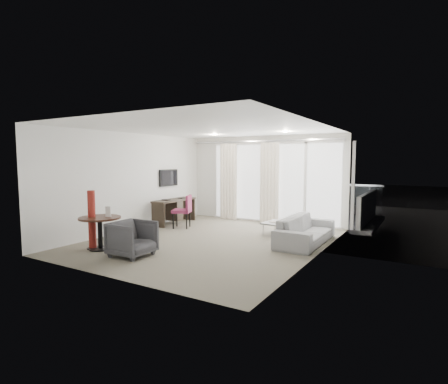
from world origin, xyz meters
The scene contains 28 objects.
floor centered at (0.00, 0.00, 0.00)m, with size 5.00×6.00×0.00m, color #6A6455.
ceiling centered at (0.00, 0.00, 2.60)m, with size 5.00×6.00×0.00m, color white.
wall_left centered at (-2.50, 0.00, 1.30)m, with size 0.00×6.00×2.60m, color silver.
wall_right centered at (2.50, 0.00, 1.30)m, with size 0.00×6.00×2.60m, color silver.
wall_front centered at (0.00, -3.00, 1.30)m, with size 5.00×0.00×2.60m, color silver.
window_panel centered at (0.30, 2.98, 1.20)m, with size 4.00×0.02×2.38m, color white, non-canonical shape.
window_frame centered at (0.30, 2.97, 1.20)m, with size 4.10×0.06×2.44m, color white, non-canonical shape.
curtain_left centered at (-1.15, 2.82, 1.20)m, with size 0.60×0.20×2.38m, color white, non-canonical shape.
curtain_right centered at (0.25, 2.82, 1.20)m, with size 0.60×0.20×2.38m, color white, non-canonical shape.
curtain_track centered at (0.00, 2.82, 2.45)m, with size 4.80×0.04×0.04m, color #B2B2B7, non-canonical shape.
downlight_a centered at (-0.90, 1.60, 2.59)m, with size 0.12×0.12×0.02m, color #FFE0B2.
downlight_b centered at (1.20, 1.60, 2.59)m, with size 0.12×0.12×0.02m, color #FFE0B2.
desk centered at (-2.15, 1.33, 0.36)m, with size 0.48×1.54×0.72m, color #2F251B, non-canonical shape.
tv centered at (-2.46, 1.45, 1.35)m, with size 0.05×0.80×0.50m, color black, non-canonical shape.
desk_chair centered at (-1.55, 0.89, 0.46)m, with size 0.50×0.47×0.92m, color #83264B, non-canonical shape.
round_table centered at (-1.59, -1.86, 0.35)m, with size 0.86×0.86×0.69m, color black, non-canonical shape.
menu_card centered at (-1.45, -1.75, 0.72)m, with size 0.12×0.02×0.22m, color white, non-canonical shape.
red_lamp centered at (-1.76, -1.92, 0.62)m, with size 0.25×0.25×1.25m, color maroon.
tub_armchair centered at (-0.61, -1.90, 0.35)m, with size 0.75×0.77×0.70m, color #37363A.
coffee_table centered at (1.14, 1.40, 0.16)m, with size 0.71×0.71×0.32m, color gray, non-canonical shape.
remote centered at (1.20, 1.37, 0.36)m, with size 0.05×0.17×0.02m, color black, non-canonical shape.
magazine centered at (1.04, 1.42, 0.36)m, with size 0.23×0.29×0.02m, color gray, non-canonical shape.
sofa centered at (1.98, 0.89, 0.31)m, with size 2.09×0.82×0.61m, color gray.
terrace_slab centered at (0.30, 4.50, -0.06)m, with size 5.60×3.00×0.12m, color #4D4D50.
rattan_chair_a centered at (0.40, 4.05, 0.38)m, with size 0.52×0.52×0.77m, color brown, non-canonical shape.
rattan_chair_b centered at (1.66, 4.54, 0.41)m, with size 0.56×0.56×0.82m, color brown, non-canonical shape.
rattan_table centered at (0.97, 4.52, 0.26)m, with size 0.52×0.52×0.52m, color brown, non-canonical shape.
balustrade centered at (0.30, 5.95, 0.50)m, with size 5.50×0.06×1.05m, color #B2B2B7, non-canonical shape.
Camera 1 is at (4.37, -6.76, 1.89)m, focal length 28.00 mm.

